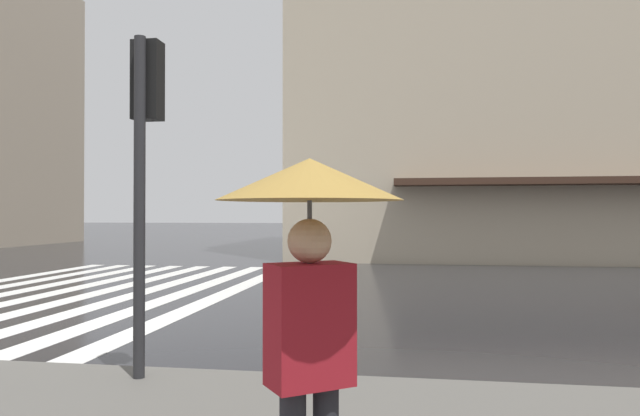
{
  "coord_description": "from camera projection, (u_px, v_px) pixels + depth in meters",
  "views": [
    {
      "loc": [
        -9.08,
        -5.76,
        1.85
      ],
      "look_at": [
        4.75,
        -3.61,
        2.0
      ],
      "focal_mm": 32.4,
      "sensor_mm": 36.0,
      "label": 1
    }
  ],
  "objects": [
    {
      "name": "traffic_signal_post",
      "position": [
        145.0,
        133.0,
        6.14
      ],
      "size": [
        0.44,
        0.3,
        3.57
      ],
      "color": "#232326",
      "rests_on": "sidewalk_pavement"
    },
    {
      "name": "ground_plane",
      "position": [
        68.0,
        323.0,
        9.84
      ],
      "size": [
        220.0,
        220.0,
        0.0
      ],
      "primitive_type": "plane",
      "color": "black"
    },
    {
      "name": "haussmann_block_corner",
      "position": [
        602.0,
        13.0,
        28.31
      ],
      "size": [
        18.05,
        28.38,
        23.97
      ],
      "color": "tan",
      "rests_on": "ground_plane"
    },
    {
      "name": "pedestrian_approaching_kerb",
      "position": [
        310.0,
        243.0,
        2.84
      ],
      "size": [
        0.93,
        0.93,
        1.98
      ],
      "color": "maroon",
      "rests_on": "sidewalk_pavement"
    },
    {
      "name": "zebra_crossing",
      "position": [
        89.0,
        290.0,
        14.1
      ],
      "size": [
        13.0,
        7.5,
        0.01
      ],
      "color": "silver",
      "rests_on": "ground_plane"
    }
  ]
}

